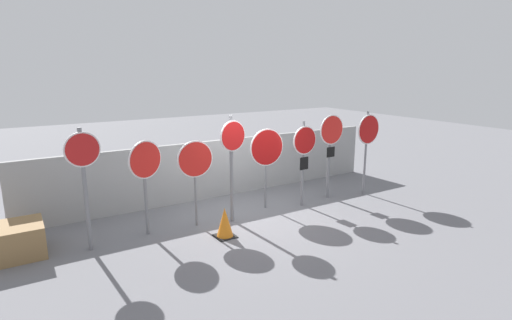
% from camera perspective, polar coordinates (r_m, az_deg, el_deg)
% --- Properties ---
extents(ground_plane, '(40.00, 40.00, 0.00)m').
position_cam_1_polar(ground_plane, '(9.96, -0.68, -7.70)').
color(ground_plane, slate).
extents(fence_back, '(10.28, 0.12, 1.59)m').
position_cam_1_polar(fence_back, '(11.15, -5.21, -1.18)').
color(fence_back, gray).
rests_on(fence_back, ground).
extents(stop_sign_0, '(0.67, 0.18, 2.45)m').
position_cam_1_polar(stop_sign_0, '(8.20, -23.39, -1.13)').
color(stop_sign_0, slate).
rests_on(stop_sign_0, ground).
extents(stop_sign_1, '(0.77, 0.31, 2.07)m').
position_cam_1_polar(stop_sign_1, '(8.63, -15.53, -1.03)').
color(stop_sign_1, slate).
rests_on(stop_sign_1, ground).
extents(stop_sign_2, '(0.83, 0.11, 1.98)m').
position_cam_1_polar(stop_sign_2, '(8.88, -8.66, -0.42)').
color(stop_sign_2, slate).
rests_on(stop_sign_2, ground).
extents(stop_sign_3, '(0.69, 0.20, 2.50)m').
position_cam_1_polar(stop_sign_3, '(9.02, -3.40, 1.29)').
color(stop_sign_3, slate).
rests_on(stop_sign_3, ground).
extents(stop_sign_4, '(0.94, 0.12, 2.07)m').
position_cam_1_polar(stop_sign_4, '(9.93, 1.56, 1.40)').
color(stop_sign_4, slate).
rests_on(stop_sign_4, ground).
extents(stop_sign_5, '(0.73, 0.13, 2.22)m').
position_cam_1_polar(stop_sign_5, '(10.19, 6.91, 1.68)').
color(stop_sign_5, slate).
rests_on(stop_sign_5, ground).
extents(stop_sign_6, '(0.80, 0.15, 2.31)m').
position_cam_1_polar(stop_sign_6, '(10.94, 10.63, 2.69)').
color(stop_sign_6, slate).
rests_on(stop_sign_6, ground).
extents(stop_sign_7, '(0.83, 0.14, 2.36)m').
position_cam_1_polar(stop_sign_7, '(11.51, 15.71, 3.44)').
color(stop_sign_7, slate).
rests_on(stop_sign_7, ground).
extents(traffic_cone_0, '(0.42, 0.42, 0.65)m').
position_cam_1_polar(traffic_cone_0, '(8.59, -4.48, -8.89)').
color(traffic_cone_0, black).
rests_on(traffic_cone_0, ground).
extents(storage_crate, '(1.11, 0.95, 0.63)m').
position_cam_1_polar(storage_crate, '(9.00, -31.51, -9.88)').
color(storage_crate, olive).
rests_on(storage_crate, ground).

